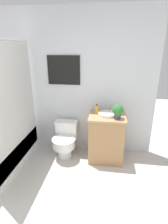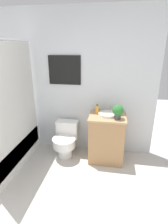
% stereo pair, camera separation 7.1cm
% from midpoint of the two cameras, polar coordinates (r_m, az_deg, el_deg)
% --- Properties ---
extents(wall_back, '(3.24, 0.07, 2.50)m').
position_cam_midpoint_polar(wall_back, '(3.18, -5.99, 8.98)').
color(wall_back, silver).
rests_on(wall_back, ground_plane).
extents(shower_area, '(0.58, 1.47, 1.98)m').
position_cam_midpoint_polar(shower_area, '(3.21, -23.58, -11.27)').
color(shower_area, white).
rests_on(shower_area, ground_plane).
extents(toilet, '(0.41, 0.55, 0.62)m').
position_cam_midpoint_polar(toilet, '(3.20, -5.39, -8.86)').
color(toilet, white).
rests_on(toilet, ground_plane).
extents(vanity, '(0.61, 0.52, 0.82)m').
position_cam_midpoint_polar(vanity, '(3.07, 8.03, -8.31)').
color(vanity, '#AD7F51').
rests_on(vanity, ground_plane).
extents(sink, '(0.32, 0.35, 0.13)m').
position_cam_midpoint_polar(sink, '(2.91, 8.45, -0.67)').
color(sink, white).
rests_on(sink, vanity).
extents(soap_bottle, '(0.06, 0.06, 0.17)m').
position_cam_midpoint_polar(soap_bottle, '(2.94, 4.95, 0.76)').
color(soap_bottle, gold).
rests_on(soap_bottle, vanity).
extents(potted_plant, '(0.17, 0.17, 0.23)m').
position_cam_midpoint_polar(potted_plant, '(2.76, 11.75, 0.32)').
color(potted_plant, '#4C4C51').
rests_on(potted_plant, vanity).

